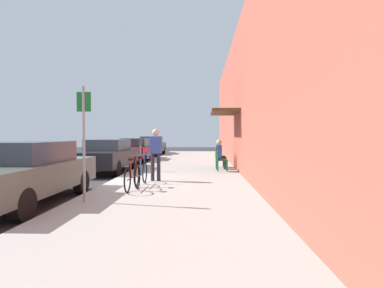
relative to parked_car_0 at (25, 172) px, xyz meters
The scene contains 17 objects.
ground_plane 3.23m from the parked_car_0, 69.52° to the left, with size 60.00×60.00×0.00m, color #2D2D30.
sidewalk_slab 6.01m from the parked_car_0, 55.89° to the left, with size 4.50×32.00×0.12m, color #9E9B93.
building_facade 7.95m from the parked_car_0, 40.76° to the left, with size 1.40×32.00×6.29m.
parked_car_0 is the anchor object (origin of this frame).
parked_car_1 6.11m from the parked_car_0, 90.00° to the left, with size 1.80×4.40×1.43m.
parked_car_2 11.52m from the parked_car_0, 90.00° to the left, with size 1.80×4.40×1.42m.
parked_car_3 17.25m from the parked_car_0, 90.00° to the left, with size 1.80×4.40×1.50m.
parking_meter 5.80m from the parked_car_0, 74.50° to the left, with size 0.12×0.10×1.32m.
street_sign 1.75m from the parked_car_0, ahead, with size 0.32×0.06×2.60m.
bicycle_0 2.63m from the parked_car_0, 32.52° to the left, with size 0.46×1.71×0.90m.
bicycle_1 3.08m from the parked_car_0, 40.58° to the left, with size 0.46×1.71×0.90m.
cafe_chair_0 7.43m from the parked_car_0, 49.04° to the left, with size 0.45×0.45×0.87m.
cafe_chair_1 8.13m from the parked_car_0, 53.23° to the left, with size 0.49×0.49×0.87m.
seated_patron_1 8.16m from the parked_car_0, 52.86° to the left, with size 0.46×0.40×1.29m.
cafe_chair_2 8.68m from the parked_car_0, 55.88° to the left, with size 0.44×0.44×0.87m.
seated_patron_2 8.71m from the parked_car_0, 55.56° to the left, with size 0.43×0.36×1.29m.
pedestrian_standing 3.97m from the parked_car_0, 48.77° to the left, with size 0.36×0.22×1.70m.
Camera 1 is at (3.08, -9.85, 1.63)m, focal length 28.39 mm.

